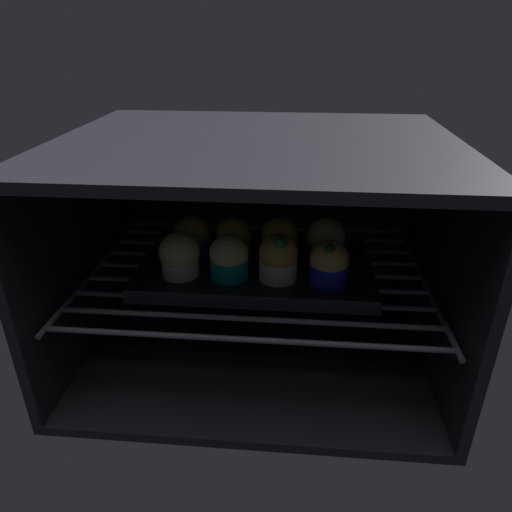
{
  "coord_description": "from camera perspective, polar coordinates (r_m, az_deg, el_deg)",
  "views": [
    {
      "loc": [
        5.92,
        -45.99,
        50.13
      ],
      "look_at": [
        0.0,
        20.48,
        17.11
      ],
      "focal_mm": 32.58,
      "sensor_mm": 36.0,
      "label": 1
    }
  ],
  "objects": [
    {
      "name": "muffin_row0_col3",
      "position": [
        0.7,
        8.95,
        -0.95
      ],
      "size": [
        5.93,
        5.93,
        6.79
      ],
      "color": "#1928B7",
      "rests_on": "baking_tray"
    },
    {
      "name": "muffin_row1_col2",
      "position": [
        0.77,
        2.89,
        2.01
      ],
      "size": [
        6.02,
        6.02,
        7.51
      ],
      "color": "red",
      "rests_on": "baking_tray"
    },
    {
      "name": "muffin_row0_col1",
      "position": [
        0.71,
        -3.33,
        -0.26
      ],
      "size": [
        5.98,
        5.98,
        7.03
      ],
      "color": "#0C8C84",
      "rests_on": "baking_tray"
    },
    {
      "name": "muffin_row1_col0",
      "position": [
        0.79,
        -7.82,
        2.24
      ],
      "size": [
        6.02,
        6.02,
        6.69
      ],
      "color": "#7A238C",
      "rests_on": "baking_tray"
    },
    {
      "name": "muffin_row0_col2",
      "position": [
        0.7,
        2.75,
        -0.23
      ],
      "size": [
        5.94,
        5.94,
        7.57
      ],
      "color": "silver",
      "rests_on": "baking_tray"
    },
    {
      "name": "muffin_row0_col0",
      "position": [
        0.73,
        -9.35,
        0.02
      ],
      "size": [
        6.37,
        6.37,
        7.07
      ],
      "color": "silver",
      "rests_on": "baking_tray"
    },
    {
      "name": "baking_tray",
      "position": [
        0.76,
        0.0,
        -1.64
      ],
      "size": [
        36.81,
        21.9,
        2.2
      ],
      "color": "black",
      "rests_on": "oven_rack"
    },
    {
      "name": "oven_cavity",
      "position": [
        0.8,
        0.37,
        1.76
      ],
      "size": [
        59.0,
        47.0,
        37.0
      ],
      "color": "black",
      "rests_on": "ground"
    },
    {
      "name": "oven_rack",
      "position": [
        0.77,
        0.1,
        -1.83
      ],
      "size": [
        54.8,
        42.0,
        0.8
      ],
      "color": "#51515B",
      "rests_on": "oven_cavity"
    },
    {
      "name": "muffin_row1_col1",
      "position": [
        0.78,
        -2.79,
        2.16
      ],
      "size": [
        5.95,
        5.95,
        6.93
      ],
      "color": "silver",
      "rests_on": "baking_tray"
    },
    {
      "name": "muffin_row1_col3",
      "position": [
        0.77,
        8.5,
        1.95
      ],
      "size": [
        6.37,
        6.37,
        7.41
      ],
      "color": "#7A238C",
      "rests_on": "baking_tray"
    }
  ]
}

